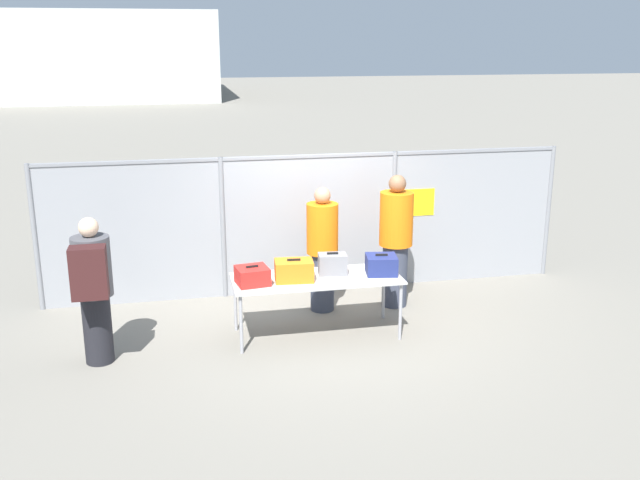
{
  "coord_description": "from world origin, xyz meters",
  "views": [
    {
      "loc": [
        -1.9,
        -8.16,
        3.56
      ],
      "look_at": [
        -0.07,
        0.49,
        1.05
      ],
      "focal_mm": 40.0,
      "sensor_mm": 36.0,
      "label": 1
    }
  ],
  "objects_px": {
    "suitcase_orange": "(294,270)",
    "suitcase_grey": "(332,264)",
    "traveler_hooded": "(93,286)",
    "security_worker_far": "(396,239)",
    "suitcase_red": "(252,276)",
    "security_worker_near": "(322,248)",
    "utility_trailer": "(371,219)",
    "inspection_table": "(317,281)",
    "suitcase_navy": "(381,265)"
  },
  "relations": [
    {
      "from": "suitcase_orange",
      "to": "security_worker_far",
      "type": "relative_size",
      "value": 0.26
    },
    {
      "from": "security_worker_near",
      "to": "utility_trailer",
      "type": "distance_m",
      "value": 3.57
    },
    {
      "from": "traveler_hooded",
      "to": "security_worker_far",
      "type": "height_order",
      "value": "security_worker_far"
    },
    {
      "from": "security_worker_near",
      "to": "security_worker_far",
      "type": "height_order",
      "value": "security_worker_far"
    },
    {
      "from": "security_worker_near",
      "to": "security_worker_far",
      "type": "relative_size",
      "value": 0.93
    },
    {
      "from": "suitcase_red",
      "to": "utility_trailer",
      "type": "relative_size",
      "value": 0.1
    },
    {
      "from": "suitcase_red",
      "to": "traveler_hooded",
      "type": "height_order",
      "value": "traveler_hooded"
    },
    {
      "from": "suitcase_navy",
      "to": "security_worker_near",
      "type": "xyz_separation_m",
      "value": [
        -0.56,
        0.84,
        0.01
      ]
    },
    {
      "from": "security_worker_near",
      "to": "suitcase_orange",
      "type": "bearing_deg",
      "value": 62.73
    },
    {
      "from": "suitcase_grey",
      "to": "traveler_hooded",
      "type": "distance_m",
      "value": 2.82
    },
    {
      "from": "suitcase_orange",
      "to": "traveler_hooded",
      "type": "distance_m",
      "value": 2.3
    },
    {
      "from": "inspection_table",
      "to": "suitcase_orange",
      "type": "distance_m",
      "value": 0.34
    },
    {
      "from": "suitcase_orange",
      "to": "security_worker_far",
      "type": "bearing_deg",
      "value": 28.33
    },
    {
      "from": "suitcase_orange",
      "to": "suitcase_grey",
      "type": "relative_size",
      "value": 1.3
    },
    {
      "from": "suitcase_orange",
      "to": "suitcase_grey",
      "type": "height_order",
      "value": "suitcase_grey"
    },
    {
      "from": "suitcase_orange",
      "to": "security_worker_near",
      "type": "bearing_deg",
      "value": 58.33
    },
    {
      "from": "security_worker_far",
      "to": "suitcase_navy",
      "type": "bearing_deg",
      "value": 53.7
    },
    {
      "from": "suitcase_grey",
      "to": "security_worker_far",
      "type": "relative_size",
      "value": 0.2
    },
    {
      "from": "suitcase_red",
      "to": "suitcase_orange",
      "type": "relative_size",
      "value": 0.86
    },
    {
      "from": "suitcase_orange",
      "to": "utility_trailer",
      "type": "relative_size",
      "value": 0.12
    },
    {
      "from": "inspection_table",
      "to": "suitcase_grey",
      "type": "height_order",
      "value": "suitcase_grey"
    },
    {
      "from": "suitcase_red",
      "to": "security_worker_near",
      "type": "distance_m",
      "value": 1.37
    },
    {
      "from": "inspection_table",
      "to": "utility_trailer",
      "type": "height_order",
      "value": "inspection_table"
    },
    {
      "from": "suitcase_orange",
      "to": "inspection_table",
      "type": "bearing_deg",
      "value": 8.24
    },
    {
      "from": "suitcase_navy",
      "to": "utility_trailer",
      "type": "bearing_deg",
      "value": 75.85
    },
    {
      "from": "suitcase_red",
      "to": "traveler_hooded",
      "type": "distance_m",
      "value": 1.8
    },
    {
      "from": "traveler_hooded",
      "to": "security_worker_near",
      "type": "bearing_deg",
      "value": 30.53
    },
    {
      "from": "security_worker_far",
      "to": "utility_trailer",
      "type": "bearing_deg",
      "value": -107.58
    },
    {
      "from": "traveler_hooded",
      "to": "security_worker_far",
      "type": "relative_size",
      "value": 0.93
    },
    {
      "from": "suitcase_grey",
      "to": "suitcase_orange",
      "type": "bearing_deg",
      "value": -164.19
    },
    {
      "from": "suitcase_red",
      "to": "suitcase_navy",
      "type": "height_order",
      "value": "suitcase_navy"
    },
    {
      "from": "security_worker_near",
      "to": "suitcase_navy",
      "type": "bearing_deg",
      "value": 128.31
    },
    {
      "from": "suitcase_orange",
      "to": "suitcase_navy",
      "type": "distance_m",
      "value": 1.1
    },
    {
      "from": "suitcase_orange",
      "to": "suitcase_grey",
      "type": "bearing_deg",
      "value": 15.81
    },
    {
      "from": "suitcase_red",
      "to": "security_worker_far",
      "type": "xyz_separation_m",
      "value": [
        2.05,
        0.86,
        0.09
      ]
    },
    {
      "from": "utility_trailer",
      "to": "security_worker_near",
      "type": "bearing_deg",
      "value": -116.42
    },
    {
      "from": "traveler_hooded",
      "to": "security_worker_far",
      "type": "bearing_deg",
      "value": 24.69
    },
    {
      "from": "suitcase_red",
      "to": "traveler_hooded",
      "type": "xyz_separation_m",
      "value": [
        -1.78,
        -0.22,
        0.08
      ]
    },
    {
      "from": "suitcase_navy",
      "to": "security_worker_far",
      "type": "bearing_deg",
      "value": 61.2
    },
    {
      "from": "inspection_table",
      "to": "suitcase_navy",
      "type": "bearing_deg",
      "value": -0.94
    },
    {
      "from": "inspection_table",
      "to": "utility_trailer",
      "type": "xyz_separation_m",
      "value": [
        1.83,
        4.0,
        -0.3
      ]
    },
    {
      "from": "traveler_hooded",
      "to": "utility_trailer",
      "type": "bearing_deg",
      "value": 53.22
    },
    {
      "from": "security_worker_far",
      "to": "suitcase_orange",
      "type": "bearing_deg",
      "value": 20.83
    },
    {
      "from": "traveler_hooded",
      "to": "security_worker_near",
      "type": "xyz_separation_m",
      "value": [
        2.82,
        1.12,
        -0.06
      ]
    },
    {
      "from": "suitcase_orange",
      "to": "security_worker_far",
      "type": "distance_m",
      "value": 1.75
    },
    {
      "from": "inspection_table",
      "to": "suitcase_grey",
      "type": "distance_m",
      "value": 0.3
    },
    {
      "from": "suitcase_red",
      "to": "utility_trailer",
      "type": "bearing_deg",
      "value": 57.25
    },
    {
      "from": "inspection_table",
      "to": "utility_trailer",
      "type": "relative_size",
      "value": 0.51
    },
    {
      "from": "utility_trailer",
      "to": "traveler_hooded",
      "type": "bearing_deg",
      "value": -135.72
    },
    {
      "from": "inspection_table",
      "to": "security_worker_far",
      "type": "height_order",
      "value": "security_worker_far"
    }
  ]
}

